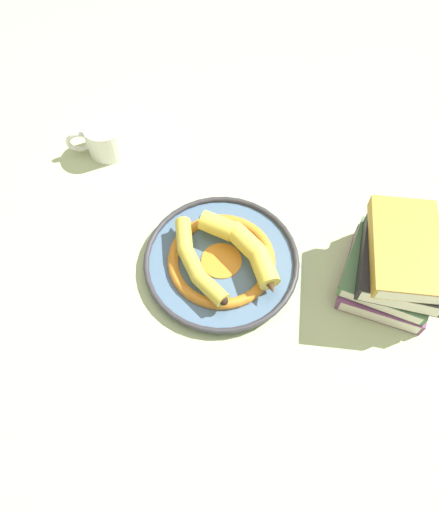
{
  "coord_description": "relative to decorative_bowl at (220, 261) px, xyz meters",
  "views": [
    {
      "loc": [
        0.06,
        0.43,
        0.86
      ],
      "look_at": [
        0.0,
        -0.03,
        0.04
      ],
      "focal_mm": 35.0,
      "sensor_mm": 36.0,
      "label": 1
    }
  ],
  "objects": [
    {
      "name": "banana_b",
      "position": [
        -0.05,
        -0.01,
        0.04
      ],
      "size": [
        0.13,
        0.19,
        0.04
      ],
      "rotation": [
        0.0,
        0.0,
        5.29
      ],
      "color": "yellow",
      "rests_on": "decorative_bowl"
    },
    {
      "name": "book_stack",
      "position": [
        -0.31,
        0.08,
        0.05
      ],
      "size": [
        0.22,
        0.23,
        0.13
      ],
      "rotation": [
        0.0,
        0.0,
        1.2
      ],
      "color": "#753D70",
      "rests_on": "ground_plane"
    },
    {
      "name": "decorative_bowl",
      "position": [
        0.0,
        0.0,
        0.0
      ],
      "size": [
        0.3,
        0.3,
        0.03
      ],
      "color": "slate",
      "rests_on": "ground_plane"
    },
    {
      "name": "coffee_mug",
      "position": [
        0.21,
        -0.32,
        0.02
      ],
      "size": [
        0.13,
        0.09,
        0.08
      ],
      "rotation": [
        0.0,
        0.0,
        0.04
      ],
      "color": "white",
      "rests_on": "ground_plane"
    },
    {
      "name": "ground_plane",
      "position": [
        -0.0,
        0.03,
        -0.01
      ],
      "size": [
        2.8,
        2.8,
        0.0
      ],
      "primitive_type": "plane",
      "color": "#B2C693"
    },
    {
      "name": "banana_a",
      "position": [
        0.05,
        0.01,
        0.03
      ],
      "size": [
        0.09,
        0.2,
        0.03
      ],
      "rotation": [
        0.0,
        0.0,
        1.87
      ],
      "color": "gold",
      "rests_on": "decorative_bowl"
    }
  ]
}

